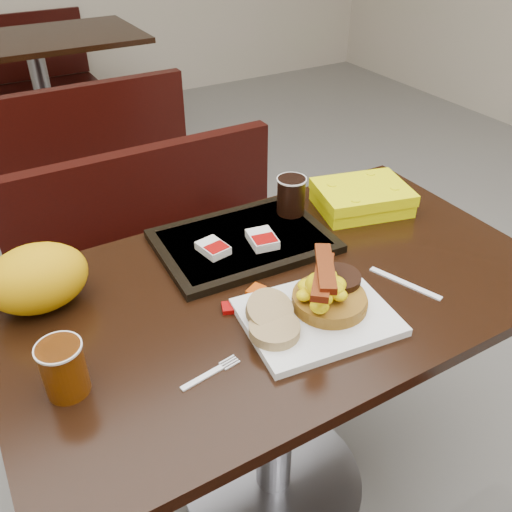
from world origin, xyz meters
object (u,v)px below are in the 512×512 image
coffee_cup_near (64,369)px  coffee_cup_far (291,196)px  table_near (276,399)px  table_far (46,103)px  knife (405,283)px  hashbrown_sleeve_left (213,248)px  bench_near_n (170,267)px  bench_far_s (78,147)px  clamshell (362,198)px  fork (202,378)px  hashbrown_sleeve_right (262,239)px  tray (243,241)px  platter (317,317)px  pancake_stack (330,299)px  bench_far_n (23,76)px  paper_bag (37,278)px

coffee_cup_near → coffee_cup_far: bearing=24.3°
table_near → table_far: 2.60m
knife → hashbrown_sleeve_left: (-0.32, 0.30, 0.03)m
table_far → knife: (0.24, -2.74, 0.38)m
bench_near_n → table_far: 1.90m
bench_far_s → clamshell: (0.37, -1.72, 0.42)m
fork → hashbrown_sleeve_right: hashbrown_sleeve_right is taller
tray → platter: bearing=-88.4°
coffee_cup_near → hashbrown_sleeve_left: bearing=30.5°
fork → bench_far_s: bearing=74.4°
knife → platter: bearing=-109.3°
bench_near_n → knife: size_ratio=5.88×
pancake_stack → hashbrown_sleeve_right: 0.26m
bench_near_n → clamshell: size_ratio=4.22×
pancake_stack → table_far: bearing=90.8°
bench_far_n → coffee_cup_near: bearing=-98.0°
bench_near_n → coffee_cup_near: size_ratio=9.67×
bench_near_n → coffee_cup_far: 0.68m
pancake_stack → hashbrown_sleeve_right: bearing=90.5°
fork → coffee_cup_far: coffee_cup_far is taller
tray → hashbrown_sleeve_left: size_ratio=5.59×
bench_near_n → hashbrown_sleeve_right: bearing=-86.1°
bench_far_n → paper_bag: 3.18m
bench_far_s → paper_bag: (-0.46, -1.71, 0.46)m
coffee_cup_far → paper_bag: 0.64m
platter → bench_far_n: bearing=96.9°
table_far → tray: (0.01, -2.42, 0.38)m
bench_far_n → coffee_cup_far: 3.12m
table_near → paper_bag: 0.67m
bench_far_n → knife: 3.47m
tray → clamshell: clamshell is taller
table_near → fork: size_ratio=9.96×
table_near → bench_far_n: (0.00, 3.30, -0.02)m
bench_near_n → fork: (-0.26, -0.86, 0.39)m
bench_far_s → coffee_cup_far: size_ratio=10.25×
pancake_stack → hashbrown_sleeve_right: (-0.00, 0.26, -0.00)m
coffee_cup_near → table_near: bearing=8.5°
platter → fork: (-0.27, -0.03, -0.01)m
bench_far_n → knife: (0.24, -3.44, 0.39)m
bench_far_n → pancake_stack: 3.45m
paper_bag → tray: bearing=-0.8°
bench_near_n → knife: 0.96m
bench_far_s → pancake_stack: 2.07m
table_far → coffee_cup_near: 2.75m
table_far → paper_bag: paper_bag is taller
bench_far_s → bench_far_n: size_ratio=1.00×
bench_far_s → fork: 2.12m
knife → coffee_cup_far: size_ratio=1.74×
bench_far_n → hashbrown_sleeve_right: (0.04, -3.16, 0.42)m
knife → hashbrown_sleeve_right: bearing=-163.0°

